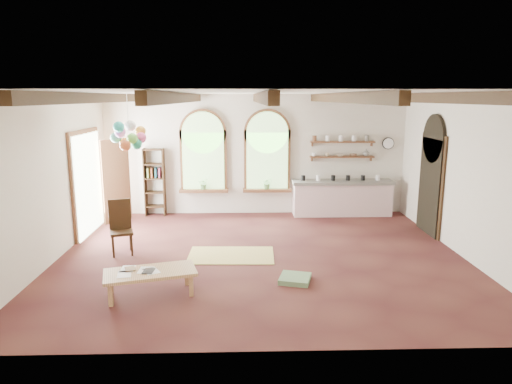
{
  "coord_description": "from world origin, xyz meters",
  "views": [
    {
      "loc": [
        -0.36,
        -8.66,
        3.11
      ],
      "look_at": [
        -0.08,
        0.6,
        1.18
      ],
      "focal_mm": 32.0,
      "sensor_mm": 36.0,
      "label": 1
    }
  ],
  "objects_px": {
    "kitchen_counter": "(342,198)",
    "coffee_table": "(150,274)",
    "balloon_cluster": "(129,136)",
    "side_chair": "(122,239)"
  },
  "relations": [
    {
      "from": "coffee_table",
      "to": "balloon_cluster",
      "type": "relative_size",
      "value": 1.36
    },
    {
      "from": "side_chair",
      "to": "balloon_cluster",
      "type": "xyz_separation_m",
      "value": [
        0.11,
        0.58,
        2.01
      ]
    },
    {
      "from": "kitchen_counter",
      "to": "balloon_cluster",
      "type": "xyz_separation_m",
      "value": [
        -5.0,
        -2.4,
        1.85
      ]
    },
    {
      "from": "side_chair",
      "to": "coffee_table",
      "type": "bearing_deg",
      "value": -64.24
    },
    {
      "from": "balloon_cluster",
      "to": "side_chair",
      "type": "bearing_deg",
      "value": -100.86
    },
    {
      "from": "kitchen_counter",
      "to": "coffee_table",
      "type": "relative_size",
      "value": 1.73
    },
    {
      "from": "side_chair",
      "to": "balloon_cluster",
      "type": "distance_m",
      "value": 2.09
    },
    {
      "from": "kitchen_counter",
      "to": "coffee_table",
      "type": "bearing_deg",
      "value": -129.74
    },
    {
      "from": "balloon_cluster",
      "to": "coffee_table",
      "type": "bearing_deg",
      "value": -71.67
    },
    {
      "from": "kitchen_counter",
      "to": "side_chair",
      "type": "distance_m",
      "value": 5.91
    }
  ]
}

